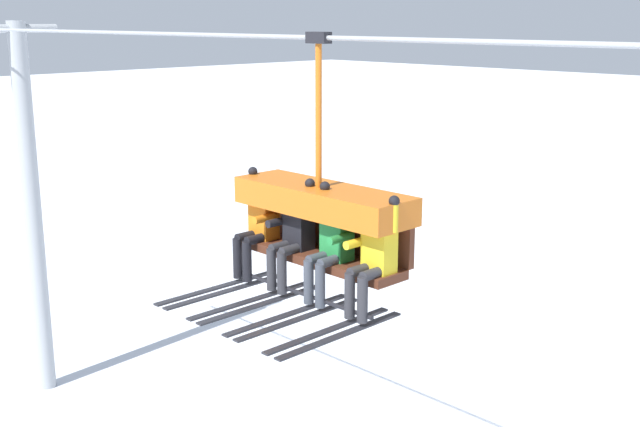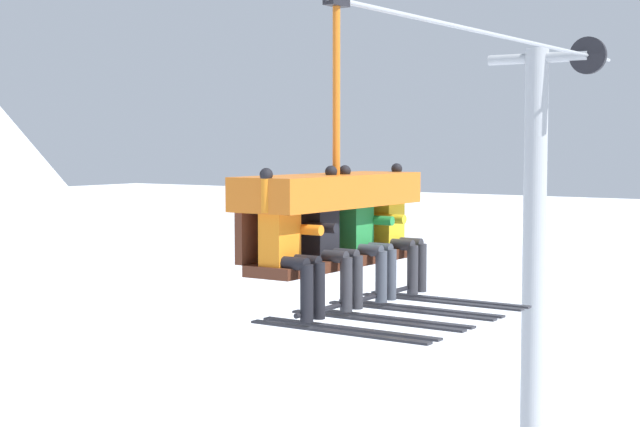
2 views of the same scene
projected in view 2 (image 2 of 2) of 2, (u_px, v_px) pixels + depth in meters
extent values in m
cylinder|color=#9EA3A8|center=(533.00, 290.00, 15.38)|extent=(0.36, 0.36, 7.55)
cylinder|color=#9EA3A8|center=(537.00, 58.00, 15.12)|extent=(0.16, 1.60, 0.16)
cylinder|color=black|center=(588.00, 55.00, 14.68)|extent=(0.08, 0.56, 0.56)
cube|color=#512819|center=(336.00, 260.00, 9.12)|extent=(2.21, 0.48, 0.10)
cube|color=#512819|center=(311.00, 230.00, 9.25)|extent=(2.21, 0.08, 0.45)
cube|color=#D16619|center=(331.00, 191.00, 9.10)|extent=(2.25, 0.68, 0.30)
cylinder|color=black|center=(365.00, 299.00, 8.96)|extent=(2.21, 0.04, 0.04)
cylinder|color=#D16619|center=(336.00, 90.00, 9.00)|extent=(0.07, 0.07, 1.55)
cube|color=orange|center=(280.00, 235.00, 8.33)|extent=(0.32, 0.22, 0.52)
sphere|color=black|center=(280.00, 193.00, 8.30)|extent=(0.22, 0.22, 0.22)
ellipsoid|color=black|center=(289.00, 193.00, 8.24)|extent=(0.17, 0.04, 0.08)
cylinder|color=black|center=(290.00, 263.00, 8.18)|extent=(0.11, 0.34, 0.11)
cylinder|color=black|center=(302.00, 261.00, 8.32)|extent=(0.11, 0.34, 0.11)
cylinder|color=black|center=(307.00, 293.00, 8.10)|extent=(0.11, 0.11, 0.48)
cylinder|color=black|center=(319.00, 291.00, 8.24)|extent=(0.11, 0.11, 0.48)
cube|color=#232328|center=(337.00, 332.00, 7.95)|extent=(0.09, 1.70, 0.02)
cube|color=#232328|center=(348.00, 328.00, 8.10)|extent=(0.09, 1.70, 0.02)
cylinder|color=orange|center=(266.00, 195.00, 8.15)|extent=(0.09, 0.09, 0.30)
sphere|color=black|center=(266.00, 175.00, 8.13)|extent=(0.11, 0.11, 0.11)
cylinder|color=orange|center=(307.00, 230.00, 8.40)|extent=(0.09, 0.30, 0.09)
cube|color=black|center=(320.00, 230.00, 8.83)|extent=(0.32, 0.22, 0.52)
sphere|color=silver|center=(320.00, 190.00, 8.80)|extent=(0.22, 0.22, 0.22)
ellipsoid|color=black|center=(329.00, 190.00, 8.75)|extent=(0.17, 0.04, 0.08)
cylinder|color=#2D2D33|center=(330.00, 256.00, 8.68)|extent=(0.11, 0.34, 0.11)
cylinder|color=#2D2D33|center=(341.00, 254.00, 8.82)|extent=(0.11, 0.34, 0.11)
cylinder|color=#2D2D33|center=(346.00, 285.00, 8.60)|extent=(0.11, 0.11, 0.48)
cylinder|color=#2D2D33|center=(357.00, 282.00, 8.75)|extent=(0.11, 0.11, 0.48)
cube|color=#232328|center=(375.00, 321.00, 8.46)|extent=(0.09, 1.70, 0.02)
cube|color=#232328|center=(385.00, 318.00, 8.60)|extent=(0.09, 1.70, 0.02)
cylinder|color=black|center=(322.00, 228.00, 8.59)|extent=(0.09, 0.30, 0.09)
cylinder|color=black|center=(331.00, 190.00, 8.96)|extent=(0.09, 0.09, 0.30)
sphere|color=black|center=(331.00, 172.00, 8.95)|extent=(0.11, 0.11, 0.11)
cube|color=#23843D|center=(355.00, 225.00, 9.33)|extent=(0.32, 0.22, 0.52)
sphere|color=#284C93|center=(355.00, 188.00, 9.31)|extent=(0.22, 0.22, 0.22)
ellipsoid|color=black|center=(365.00, 188.00, 9.25)|extent=(0.17, 0.04, 0.08)
cylinder|color=#3D424C|center=(366.00, 250.00, 9.18)|extent=(0.11, 0.34, 0.11)
cylinder|color=#3D424C|center=(375.00, 248.00, 9.33)|extent=(0.11, 0.34, 0.11)
cylinder|color=#3D424C|center=(381.00, 277.00, 9.10)|extent=(0.11, 0.11, 0.48)
cylinder|color=#3D424C|center=(391.00, 275.00, 9.25)|extent=(0.11, 0.11, 0.48)
cube|color=#232328|center=(409.00, 311.00, 8.96)|extent=(0.09, 1.70, 0.02)
cube|color=#232328|center=(418.00, 308.00, 9.11)|extent=(0.09, 1.70, 0.02)
cylinder|color=#23843D|center=(345.00, 189.00, 9.15)|extent=(0.09, 0.09, 0.30)
sphere|color=black|center=(345.00, 171.00, 9.14)|extent=(0.11, 0.11, 0.11)
cylinder|color=#23843D|center=(379.00, 220.00, 9.40)|extent=(0.09, 0.30, 0.09)
cube|color=yellow|center=(387.00, 221.00, 9.84)|extent=(0.32, 0.22, 0.52)
sphere|color=#284C93|center=(387.00, 185.00, 9.81)|extent=(0.22, 0.22, 0.22)
ellipsoid|color=black|center=(396.00, 185.00, 9.76)|extent=(0.17, 0.04, 0.08)
cylinder|color=#2D2D33|center=(398.00, 244.00, 9.69)|extent=(0.11, 0.34, 0.11)
cylinder|color=#2D2D33|center=(406.00, 243.00, 9.83)|extent=(0.11, 0.34, 0.11)
cylinder|color=#2D2D33|center=(413.00, 270.00, 9.61)|extent=(0.11, 0.11, 0.48)
cylinder|color=#2D2D33|center=(421.00, 268.00, 9.75)|extent=(0.11, 0.11, 0.48)
cube|color=#232328|center=(440.00, 302.00, 9.46)|extent=(0.09, 1.70, 0.02)
cube|color=#232328|center=(448.00, 299.00, 9.61)|extent=(0.09, 1.70, 0.02)
cylinder|color=yellow|center=(391.00, 219.00, 9.60)|extent=(0.09, 0.30, 0.09)
cylinder|color=yellow|center=(397.00, 185.00, 9.97)|extent=(0.09, 0.09, 0.30)
sphere|color=black|center=(397.00, 169.00, 9.95)|extent=(0.11, 0.11, 0.11)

